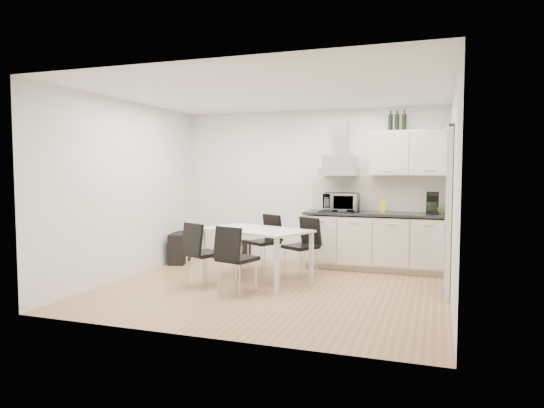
# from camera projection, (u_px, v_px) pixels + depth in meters

# --- Properties ---
(ground) EXTENTS (4.50, 4.50, 0.00)m
(ground) POSITION_uv_depth(u_px,v_px,m) (272.00, 289.00, 6.48)
(ground) COLOR tan
(ground) RESTS_ON ground
(wall_back) EXTENTS (4.50, 0.10, 2.60)m
(wall_back) POSITION_uv_depth(u_px,v_px,m) (310.00, 187.00, 8.28)
(wall_back) COLOR white
(wall_back) RESTS_ON ground
(wall_front) EXTENTS (4.50, 0.10, 2.60)m
(wall_front) POSITION_uv_depth(u_px,v_px,m) (202.00, 201.00, 4.51)
(wall_front) COLOR white
(wall_front) RESTS_ON ground
(wall_left) EXTENTS (0.10, 4.00, 2.60)m
(wall_left) POSITION_uv_depth(u_px,v_px,m) (127.00, 190.00, 7.12)
(wall_left) COLOR white
(wall_left) RESTS_ON ground
(wall_right) EXTENTS (0.10, 4.00, 2.60)m
(wall_right) POSITION_uv_depth(u_px,v_px,m) (453.00, 195.00, 5.66)
(wall_right) COLOR white
(wall_right) RESTS_ON ground
(ceiling) EXTENTS (4.50, 4.50, 0.00)m
(ceiling) POSITION_uv_depth(u_px,v_px,m) (272.00, 92.00, 6.30)
(ceiling) COLOR white
(ceiling) RESTS_ON wall_back
(doorway) EXTENTS (0.08, 1.04, 2.10)m
(doorway) POSITION_uv_depth(u_px,v_px,m) (448.00, 212.00, 6.21)
(doorway) COLOR white
(doorway) RESTS_ON ground
(kitchenette) EXTENTS (2.22, 0.64, 2.52)m
(kitchenette) POSITION_uv_depth(u_px,v_px,m) (378.00, 218.00, 7.68)
(kitchenette) COLOR beige
(kitchenette) RESTS_ON ground
(dining_table) EXTENTS (1.71, 1.35, 0.75)m
(dining_table) POSITION_uv_depth(u_px,v_px,m) (256.00, 234.00, 6.92)
(dining_table) COLOR white
(dining_table) RESTS_ON ground
(chair_far_left) EXTENTS (0.63, 0.65, 0.88)m
(chair_far_left) POSITION_uv_depth(u_px,v_px,m) (263.00, 243.00, 7.64)
(chair_far_left) COLOR black
(chair_far_left) RESTS_ON ground
(chair_far_right) EXTENTS (0.63, 0.65, 0.88)m
(chair_far_right) POSITION_uv_depth(u_px,v_px,m) (301.00, 247.00, 7.19)
(chair_far_right) COLOR black
(chair_far_right) RESTS_ON ground
(chair_near_left) EXTENTS (0.62, 0.64, 0.88)m
(chair_near_left) POSITION_uv_depth(u_px,v_px,m) (204.00, 254.00, 6.60)
(chair_near_left) COLOR black
(chair_near_left) RESTS_ON ground
(chair_near_right) EXTENTS (0.56, 0.60, 0.88)m
(chair_near_right) POSITION_uv_depth(u_px,v_px,m) (238.00, 260.00, 6.21)
(chair_near_right) COLOR black
(chair_near_right) RESTS_ON ground
(guitar_amp) EXTENTS (0.43, 0.66, 0.51)m
(guitar_amp) POSITION_uv_depth(u_px,v_px,m) (179.00, 248.00, 8.32)
(guitar_amp) COLOR black
(guitar_amp) RESTS_ON ground
(floor_speaker) EXTENTS (0.22, 0.21, 0.34)m
(floor_speaker) POSITION_uv_depth(u_px,v_px,m) (243.00, 250.00, 8.65)
(floor_speaker) COLOR black
(floor_speaker) RESTS_ON ground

